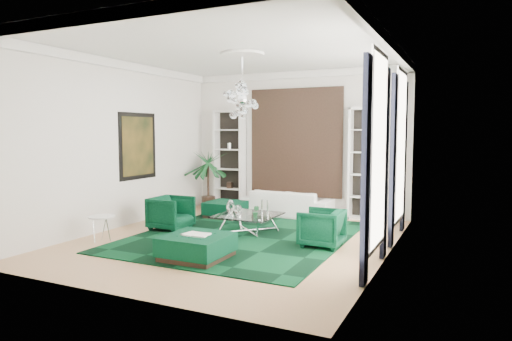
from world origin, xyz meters
The scene contains 30 objects.
floor centered at (0.00, 0.00, -0.01)m, with size 6.00×7.00×0.02m, color tan.
ceiling centered at (0.00, 0.00, 3.81)m, with size 6.00×7.00×0.02m, color white.
wall_back centered at (0.00, 3.51, 1.90)m, with size 6.00×0.02×3.80m, color silver.
wall_front centered at (0.00, -3.51, 1.90)m, with size 6.00×0.02×3.80m, color silver.
wall_left centered at (-3.01, 0.00, 1.90)m, with size 0.02×7.00×3.80m, color silver.
wall_right centered at (3.01, 0.00, 1.90)m, with size 0.02×7.00×3.80m, color silver.
crown_molding centered at (0.00, 0.00, 3.70)m, with size 6.00×7.00×0.18m, color white, non-canonical shape.
ceiling_medallion centered at (0.00, 0.30, 3.77)m, with size 0.90×0.90×0.05m, color white.
tapestry centered at (0.00, 3.46, 1.90)m, with size 2.50×0.06×2.80m, color black.
shelving_left centered at (-1.95, 3.31, 1.40)m, with size 0.90×0.38×2.80m, color white, non-canonical shape.
shelving_right centered at (1.95, 3.31, 1.40)m, with size 0.90×0.38×2.80m, color white, non-canonical shape.
painting centered at (-2.97, 0.60, 1.85)m, with size 0.04×1.30×1.60m, color black.
window_near centered at (2.99, -0.90, 1.90)m, with size 0.03×1.10×2.90m, color white.
curtain_near_a centered at (2.96, -1.68, 1.65)m, with size 0.07×0.30×3.25m, color black.
curtain_near_b centered at (2.96, -0.12, 1.65)m, with size 0.07×0.30×3.25m, color black.
window_far centered at (2.99, 1.50, 1.90)m, with size 0.03×1.10×2.90m, color white.
curtain_far_a centered at (2.96, 0.72, 1.65)m, with size 0.07×0.30×3.25m, color black.
curtain_far_b centered at (2.96, 2.28, 1.65)m, with size 0.07×0.30×3.25m, color black.
rug centered at (0.00, 0.30, 0.01)m, with size 4.20×5.00×0.02m, color black.
sofa centered at (0.00, 2.85, 0.34)m, with size 2.30×0.90×0.67m, color white.
armchair_left centered at (-1.75, 0.20, 0.38)m, with size 0.81×0.83×0.76m, color black.
armchair_right centered at (1.75, 0.20, 0.36)m, with size 0.77×0.80×0.73m, color black.
coffee_table centered at (0.00, 0.55, 0.21)m, with size 1.24×1.24×0.43m, color white, non-canonical shape.
ottoman_side centered at (-1.35, 2.00, 0.20)m, with size 0.92×0.92×0.41m, color black.
ottoman_front centered at (0.05, -1.55, 0.21)m, with size 1.06×1.06×0.42m, color black.
book centered at (0.05, -1.55, 0.44)m, with size 0.47×0.31×0.03m, color white.
side_table centered at (-2.35, -1.30, 0.25)m, with size 0.53×0.53×0.51m, color white.
palm centered at (-2.45, 2.95, 1.07)m, with size 1.33×1.33×2.13m, color #175025, non-canonical shape.
chandelier centered at (0.00, 0.30, 2.85)m, with size 0.87×0.87×0.78m, color white, non-canonical shape.
table_plant centered at (0.31, 0.29, 0.56)m, with size 0.14×0.11×0.26m, color #175025.
Camera 1 is at (4.29, -8.10, 2.22)m, focal length 32.00 mm.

